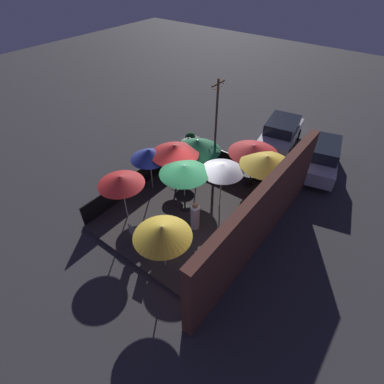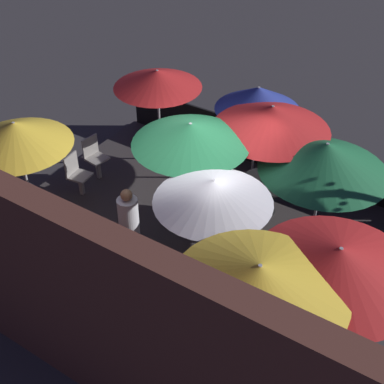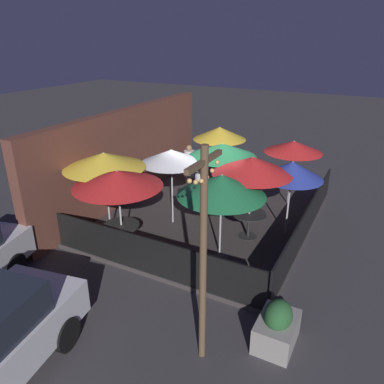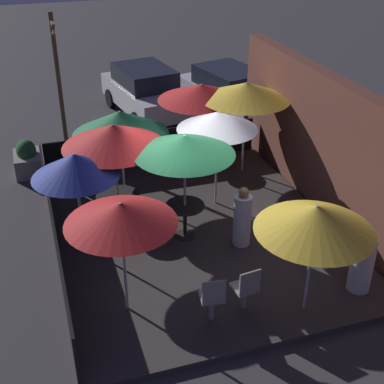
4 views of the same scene
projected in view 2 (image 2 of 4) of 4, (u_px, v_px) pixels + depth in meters
The scene contains 21 objects.
ground_plane at pixel (189, 243), 10.15m from camera, with size 60.00×60.00×0.00m, color #383538.
patio_deck at pixel (189, 241), 10.11m from camera, with size 7.18×5.95×0.12m.
building_wall at pixel (56, 293), 7.05m from camera, with size 8.78×0.36×3.19m.
fence_front at pixel (262, 147), 11.73m from camera, with size 6.98×0.05×0.95m.
fence_side_left at pixel (381, 300), 8.25m from camera, with size 0.05×5.75×0.95m.
patio_umbrella_0 at pixel (191, 134), 8.99m from camera, with size 2.04×2.04×2.33m.
patio_umbrella_1 at pixel (272, 118), 9.43m from camera, with size 2.14×2.14×2.36m.
patio_umbrella_2 at pixel (339, 260), 6.74m from camera, with size 2.23×2.23×2.25m.
patio_umbrella_3 at pixel (16, 134), 9.48m from camera, with size 2.00×2.00×2.11m.
patio_umbrella_4 at pixel (157, 79), 11.00m from camera, with size 1.86×1.86×2.17m.
patio_umbrella_5 at pixel (213, 191), 7.81m from camera, with size 1.81×1.81×2.29m.
patio_umbrella_6 at pixel (258, 98), 10.45m from camera, with size 1.71×1.71×2.16m.
patio_umbrella_7 at pixel (259, 278), 6.30m from camera, with size 2.22×2.22×2.40m.
patio_umbrella_8 at pixel (325, 157), 8.81m from camera, with size 2.21×2.21×2.19m.
dining_table_0 at pixel (191, 204), 9.92m from camera, with size 0.82×0.82×0.77m.
dining_table_1 at pixel (265, 188), 10.37m from camera, with size 0.95×0.95×0.73m.
dining_table_2 at pixel (322, 332), 7.60m from camera, with size 0.93×0.93×0.78m.
patio_chair_0 at pixel (95, 156), 11.34m from camera, with size 0.45×0.45×0.95m.
patio_chair_1 at pixel (21, 239), 9.28m from camera, with size 0.56×0.56×0.95m.
patio_chair_2 at pixel (77, 174), 10.89m from camera, with size 0.45×0.45×0.91m.
patron_0 at pixel (129, 223), 9.51m from camera, with size 0.52×0.52×1.33m.
Camera 2 is at (-4.11, 6.22, 6.95)m, focal length 50.00 mm.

